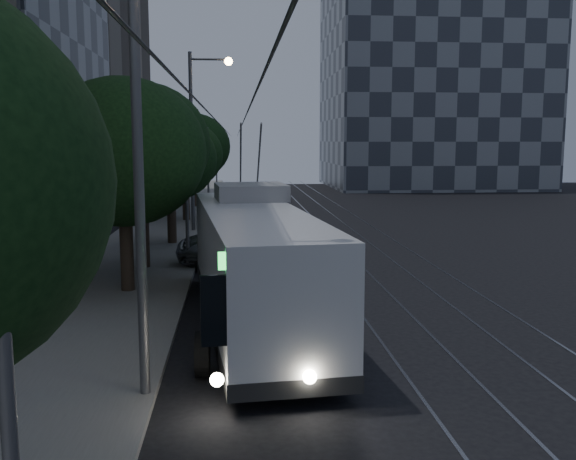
# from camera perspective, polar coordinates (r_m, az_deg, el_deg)

# --- Properties ---
(ground) EXTENTS (120.00, 120.00, 0.00)m
(ground) POSITION_cam_1_polar(r_m,az_deg,el_deg) (16.46, 7.51, -10.14)
(ground) COLOR black
(ground) RESTS_ON ground
(sidewalk) EXTENTS (5.00, 90.00, 0.15)m
(sidewalk) POSITION_cam_1_polar(r_m,az_deg,el_deg) (35.88, -11.22, -0.23)
(sidewalk) COLOR gray
(sidewalk) RESTS_ON ground
(tram_rails) EXTENTS (4.52, 90.00, 0.02)m
(tram_rails) POSITION_cam_1_polar(r_m,az_deg,el_deg) (36.13, 4.74, -0.15)
(tram_rails) COLOR gray
(tram_rails) RESTS_ON ground
(overhead_wires) EXTENTS (2.23, 90.00, 6.00)m
(overhead_wires) POSITION_cam_1_polar(r_m,az_deg,el_deg) (35.36, -7.28, 5.27)
(overhead_wires) COLOR black
(overhead_wires) RESTS_ON ground
(building_distant_right) EXTENTS (22.00, 18.00, 24.00)m
(building_distant_right) POSITION_cam_1_polar(r_m,az_deg,el_deg) (73.79, 12.54, 13.15)
(building_distant_right) COLOR #343942
(building_distant_right) RESTS_ON ground
(trolleybus) EXTENTS (3.84, 12.55, 5.63)m
(trolleybus) POSITION_cam_1_polar(r_m,az_deg,el_deg) (17.86, -3.07, -2.95)
(trolleybus) COLOR #BCBCBE
(trolleybus) RESTS_ON ground
(pickup_silver) EXTENTS (4.96, 6.75, 1.70)m
(pickup_silver) POSITION_cam_1_polar(r_m,az_deg,el_deg) (27.72, -5.15, -0.87)
(pickup_silver) COLOR #929599
(pickup_silver) RESTS_ON ground
(car_white_a) EXTENTS (1.69, 3.93, 1.32)m
(car_white_a) POSITION_cam_1_polar(r_m,az_deg,el_deg) (31.11, -3.37, -0.24)
(car_white_a) COLOR #B5B5B9
(car_white_a) RESTS_ON ground
(car_white_b) EXTENTS (3.39, 5.44, 1.47)m
(car_white_b) POSITION_cam_1_polar(r_m,az_deg,el_deg) (36.82, -5.63, 1.13)
(car_white_b) COLOR silver
(car_white_b) RESTS_ON ground
(car_white_c) EXTENTS (1.60, 3.89, 1.25)m
(car_white_c) POSITION_cam_1_polar(r_m,az_deg,el_deg) (41.80, -5.91, 1.79)
(car_white_c) COLOR silver
(car_white_c) RESTS_ON ground
(car_white_d) EXTENTS (2.49, 4.28, 1.37)m
(car_white_d) POSITION_cam_1_polar(r_m,az_deg,el_deg) (48.53, -3.88, 2.74)
(car_white_d) COLOR #BCBCC1
(car_white_d) RESTS_ON ground
(tree_1) EXTENTS (5.39, 5.39, 7.15)m
(tree_1) POSITION_cam_1_polar(r_m,az_deg,el_deg) (21.60, -14.43, 6.70)
(tree_1) COLOR black
(tree_1) RESTS_ON ground
(tree_2) EXTENTS (5.32, 5.32, 7.34)m
(tree_2) POSITION_cam_1_polar(r_m,az_deg,el_deg) (25.51, -12.95, 7.40)
(tree_2) COLOR black
(tree_2) RESTS_ON ground
(tree_3) EXTENTS (4.49, 4.49, 6.23)m
(tree_3) POSITION_cam_1_polar(r_m,az_deg,el_deg) (31.45, -10.43, 6.19)
(tree_3) COLOR black
(tree_3) RESTS_ON ground
(tree_4) EXTENTS (4.71, 4.71, 6.31)m
(tree_4) POSITION_cam_1_polar(r_m,az_deg,el_deg) (40.54, -9.14, 6.57)
(tree_4) COLOR black
(tree_4) RESTS_ON ground
(tree_5) EXTENTS (5.49, 5.49, 7.12)m
(tree_5) POSITION_cam_1_polar(r_m,az_deg,el_deg) (48.99, -8.39, 7.36)
(tree_5) COLOR black
(tree_5) RESTS_ON ground
(streetlamp_near) EXTENTS (2.25, 0.44, 9.21)m
(streetlamp_near) POSITION_cam_1_polar(r_m,az_deg,el_deg) (12.40, -11.44, 10.09)
(streetlamp_near) COLOR #58585A
(streetlamp_near) RESTS_ON ground
(streetlamp_far) EXTENTS (2.38, 0.44, 9.82)m
(streetlamp_far) POSITION_cam_1_polar(r_m,az_deg,el_deg) (35.72, -7.93, 9.22)
(streetlamp_far) COLOR #58585A
(streetlamp_far) RESTS_ON ground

